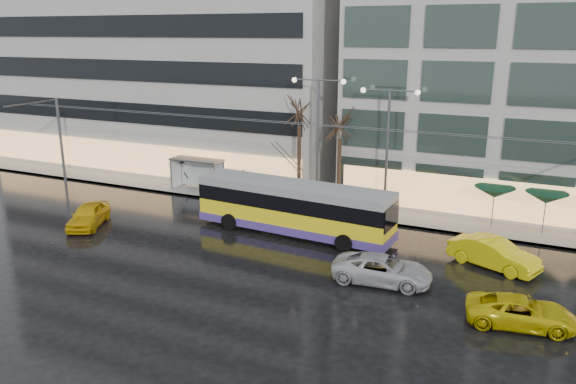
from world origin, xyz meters
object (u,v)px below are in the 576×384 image
Objects in this scene: trolleybus at (294,209)px; taxi_a at (89,215)px; street_lamp_near at (318,125)px; bus_shelter at (194,167)px.

trolleybus is 2.89× the size of taxi_a.
street_lamp_near is at bearing 16.44° from taxi_a.
street_lamp_near is 16.51m from taxi_a.
street_lamp_near is (10.38, 0.11, 4.03)m from bus_shelter.
trolleybus is 1.42× the size of street_lamp_near.
bus_shelter is at bearing -179.37° from street_lamp_near.
taxi_a is at bearing -139.72° from street_lamp_near.
street_lamp_near reaches higher than bus_shelter.
bus_shelter is 10.20m from taxi_a.
street_lamp_near is 2.04× the size of taxi_a.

